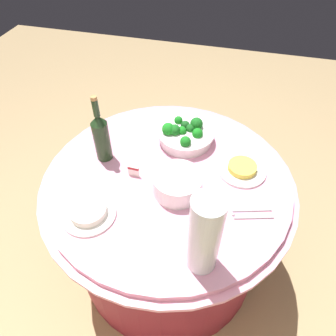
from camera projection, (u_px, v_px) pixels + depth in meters
ground_plane at (168, 257)px, 1.94m from camera, size 6.00×6.00×0.00m
buffet_table at (168, 222)px, 1.67m from camera, size 1.16×1.16×0.74m
broccoli_bowl at (185, 135)px, 1.55m from camera, size 0.28×0.28×0.12m
plate_stack at (177, 184)px, 1.32m from camera, size 0.21×0.21×0.09m
wine_bottle at (101, 136)px, 1.41m from camera, size 0.07×0.07×0.34m
decorative_fruit_vase at (204, 237)px, 1.00m from camera, size 0.11×0.11×0.34m
serving_tongs at (251, 214)px, 1.26m from camera, size 0.17×0.09×0.01m
food_plate_rice at (89, 212)px, 1.25m from camera, size 0.22×0.22×0.04m
food_plate_fried_egg at (242, 169)px, 1.42m from camera, size 0.22×0.22×0.04m
label_placard_front at (133, 171)px, 1.39m from camera, size 0.05×0.01×0.05m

